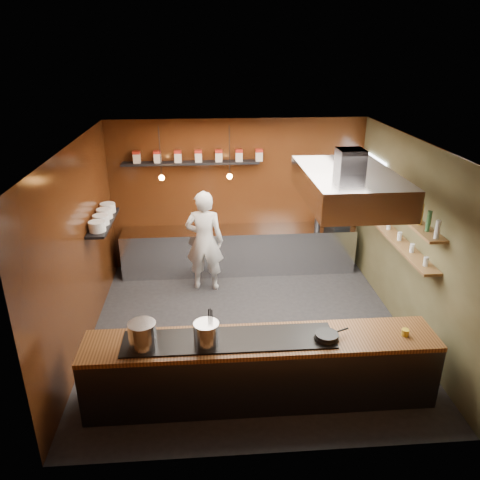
{
  "coord_description": "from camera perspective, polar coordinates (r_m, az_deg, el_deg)",
  "views": [
    {
      "loc": [
        -0.63,
        -6.41,
        4.27
      ],
      "look_at": [
        -0.11,
        0.4,
        1.41
      ],
      "focal_mm": 35.0,
      "sensor_mm": 36.0,
      "label": 1
    }
  ],
  "objects": [
    {
      "name": "ceiling",
      "position": [
        6.56,
        1.27,
        11.56
      ],
      "size": [
        5.0,
        5.0,
        0.0
      ],
      "primitive_type": "plane",
      "rotation": [
        3.14,
        0.0,
        0.0
      ],
      "color": "silver",
      "rests_on": "back_wall"
    },
    {
      "name": "pass_counter",
      "position": [
        6.16,
        2.51,
        -15.42
      ],
      "size": [
        4.4,
        0.72,
        0.94
      ],
      "color": "#38383D",
      "rests_on": "floor"
    },
    {
      "name": "tin_shelf",
      "position": [
        9.01,
        -6.03,
        9.32
      ],
      "size": [
        2.6,
        0.26,
        0.04
      ],
      "primitive_type": "cube",
      "color": "black",
      "rests_on": "back_wall"
    },
    {
      "name": "butter_jar",
      "position": [
        6.28,
        19.49,
        -10.56
      ],
      "size": [
        0.12,
        0.12,
        0.08
      ],
      "primitive_type": "cylinder",
      "rotation": [
        0.0,
        0.0,
        -0.38
      ],
      "color": "gold",
      "rests_on": "pass_counter"
    },
    {
      "name": "right_wall",
      "position": [
        7.65,
        20.15,
        0.03
      ],
      "size": [
        0.0,
        5.0,
        5.0
      ],
      "primitive_type": "plane",
      "rotation": [
        1.57,
        0.0,
        -1.57
      ],
      "color": "#484528",
      "rests_on": "ground"
    },
    {
      "name": "left_wall",
      "position": [
        7.23,
        -18.98,
        -1.13
      ],
      "size": [
        0.0,
        5.0,
        5.0
      ],
      "primitive_type": "plane",
      "rotation": [
        1.57,
        0.0,
        1.57
      ],
      "color": "#3C160B",
      "rests_on": "ground"
    },
    {
      "name": "stockpot_small",
      "position": [
        5.7,
        -4.11,
        -11.3
      ],
      "size": [
        0.37,
        0.37,
        0.29
      ],
      "primitive_type": "cylinder",
      "rotation": [
        0.0,
        0.0,
        -0.25
      ],
      "color": "silver",
      "rests_on": "pass_counter"
    },
    {
      "name": "stockpot_large",
      "position": [
        5.75,
        -11.79,
        -11.27
      ],
      "size": [
        0.38,
        0.38,
        0.32
      ],
      "primitive_type": "cylinder",
      "rotation": [
        0.0,
        0.0,
        0.15
      ],
      "color": "silver",
      "rests_on": "pass_counter"
    },
    {
      "name": "prep_counter",
      "position": [
        9.41,
        -0.13,
        -1.23
      ],
      "size": [
        4.6,
        0.65,
        0.9
      ],
      "primitive_type": "cube",
      "color": "silver",
      "rests_on": "floor"
    },
    {
      "name": "bottle_shelf_upper",
      "position": [
        7.7,
        18.61,
        3.74
      ],
      "size": [
        0.26,
        2.8,
        0.04
      ],
      "primitive_type": "cube",
      "color": "brown",
      "rests_on": "right_wall"
    },
    {
      "name": "extractor_hood",
      "position": [
        6.55,
        13.04,
        6.51
      ],
      "size": [
        1.2,
        2.0,
        0.72
      ],
      "color": "#38383D",
      "rests_on": "ceiling"
    },
    {
      "name": "back_wall",
      "position": [
        9.35,
        -0.29,
        5.49
      ],
      "size": [
        5.0,
        0.0,
        5.0
      ],
      "primitive_type": "plane",
      "rotation": [
        1.57,
        0.0,
        0.0
      ],
      "color": "#3C160B",
      "rests_on": "ground"
    },
    {
      "name": "wine_glasses",
      "position": [
        7.83,
        18.26,
        1.08
      ],
      "size": [
        0.07,
        2.37,
        0.13
      ],
      "color": "silver",
      "rests_on": "bottle_shelf_lower"
    },
    {
      "name": "chef",
      "position": [
        8.56,
        -4.35,
        -0.15
      ],
      "size": [
        0.75,
        0.54,
        1.91
      ],
      "primitive_type": "imported",
      "rotation": [
        0.0,
        0.0,
        3.01
      ],
      "color": "silver",
      "rests_on": "floor"
    },
    {
      "name": "bottles",
      "position": [
        7.66,
        18.74,
        4.73
      ],
      "size": [
        0.06,
        2.66,
        0.24
      ],
      "color": "silver",
      "rests_on": "bottle_shelf_upper"
    },
    {
      "name": "storage_tins",
      "position": [
        8.98,
        -5.09,
        10.17
      ],
      "size": [
        2.43,
        0.13,
        0.22
      ],
      "color": "#C2B3A0",
      "rests_on": "tin_shelf"
    },
    {
      "name": "espresso_machine",
      "position": [
        9.52,
        11.84,
        2.72
      ],
      "size": [
        0.48,
        0.47,
        0.38
      ],
      "primitive_type": "cube",
      "rotation": [
        0.0,
        0.0,
        0.35
      ],
      "color": "black",
      "rests_on": "prep_counter"
    },
    {
      "name": "frying_pan",
      "position": [
        5.93,
        10.54,
        -11.45
      ],
      "size": [
        0.46,
        0.31,
        0.08
      ],
      "color": "black",
      "rests_on": "pass_counter"
    },
    {
      "name": "window_pane",
      "position": [
        8.99,
        15.96,
        6.56
      ],
      "size": [
        0.0,
        1.0,
        1.0
      ],
      "primitive_type": "plane",
      "rotation": [
        1.57,
        0.0,
        -1.57
      ],
      "color": "white",
      "rests_on": "right_wall"
    },
    {
      "name": "plate_shelf",
      "position": [
        8.07,
        -16.31,
        2.09
      ],
      "size": [
        0.3,
        1.4,
        0.04
      ],
      "primitive_type": "cube",
      "color": "black",
      "rests_on": "left_wall"
    },
    {
      "name": "floor",
      "position": [
        7.73,
        1.08,
        -10.83
      ],
      "size": [
        5.0,
        5.0,
        0.0
      ],
      "primitive_type": "plane",
      "color": "black",
      "rests_on": "ground"
    },
    {
      "name": "pendant_right",
      "position": [
        8.39,
        -1.28,
        8.09
      ],
      "size": [
        0.1,
        0.1,
        0.95
      ],
      "color": "black",
      "rests_on": "ceiling"
    },
    {
      "name": "utensil_crock",
      "position": [
        5.83,
        -3.58,
        -11.07
      ],
      "size": [
        0.19,
        0.19,
        0.19
      ],
      "primitive_type": "cylinder",
      "rotation": [
        0.0,
        0.0,
        0.37
      ],
      "color": "#B5B7BC",
      "rests_on": "pass_counter"
    },
    {
      "name": "bottle_shelf_lower",
      "position": [
        7.86,
        18.19,
        0.51
      ],
      "size": [
        0.26,
        2.8,
        0.04
      ],
      "primitive_type": "cube",
      "color": "brown",
      "rests_on": "right_wall"
    },
    {
      "name": "plate_stacks",
      "position": [
        8.04,
        -16.39,
        2.75
      ],
      "size": [
        0.26,
        1.16,
        0.16
      ],
      "color": "white",
      "rests_on": "plate_shelf"
    },
    {
      "name": "pendant_left",
      "position": [
        8.42,
        -9.54,
        7.83
      ],
      "size": [
        0.1,
        0.1,
        0.95
      ],
      "color": "black",
      "rests_on": "ceiling"
    }
  ]
}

